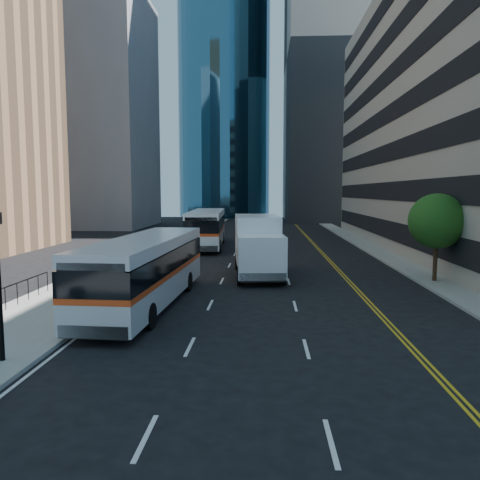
{
  "coord_description": "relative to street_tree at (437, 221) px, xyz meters",
  "views": [
    {
      "loc": [
        -0.93,
        -19.54,
        5.31
      ],
      "look_at": [
        -2.24,
        4.89,
        2.8
      ],
      "focal_mm": 35.0,
      "sensor_mm": 36.0,
      "label": 1
    }
  ],
  "objects": [
    {
      "name": "bus_rear",
      "position": [
        -15.56,
        17.46,
        -1.72
      ],
      "size": [
        3.69,
        13.81,
        3.53
      ],
      "rotation": [
        0.0,
        0.0,
        0.05
      ],
      "color": "white",
      "rests_on": "ground"
    },
    {
      "name": "street_tree",
      "position": [
        0.0,
        0.0,
        0.0
      ],
      "size": [
        3.2,
        3.2,
        5.1
      ],
      "color": "#332114",
      "rests_on": "sidewalk_east"
    },
    {
      "name": "midrise_west",
      "position": [
        -37.0,
        44.0,
        13.86
      ],
      "size": [
        18.0,
        18.0,
        35.0
      ],
      "primitive_type": "cube",
      "color": "gray",
      "rests_on": "ground"
    },
    {
      "name": "glass_tower",
      "position": [
        -19.0,
        77.0,
        36.36
      ],
      "size": [
        20.0,
        20.0,
        80.0
      ],
      "primitive_type": "cylinder",
      "color": "#28536C",
      "rests_on": "ground"
    },
    {
      "name": "sidewalk_east",
      "position": [
        -0.0,
        17.0,
        -3.57
      ],
      "size": [
        2.0,
        90.0,
        0.15
      ],
      "primitive_type": "cube",
      "color": "gray",
      "rests_on": "ground"
    },
    {
      "name": "bus_front",
      "position": [
        -15.45,
        -6.22,
        -1.89
      ],
      "size": [
        3.31,
        12.57,
        3.21
      ],
      "rotation": [
        0.0,
        0.0,
        -0.05
      ],
      "color": "silver",
      "rests_on": "ground"
    },
    {
      "name": "ground",
      "position": [
        -9.0,
        -8.0,
        -3.64
      ],
      "size": [
        160.0,
        160.0,
        0.0
      ],
      "primitive_type": "plane",
      "color": "black",
      "rests_on": "ground"
    },
    {
      "name": "box_truck",
      "position": [
        -10.37,
        1.93,
        -1.65
      ],
      "size": [
        3.37,
        8.1,
        3.78
      ],
      "rotation": [
        0.0,
        0.0,
        0.08
      ],
      "color": "white",
      "rests_on": "ground"
    },
    {
      "name": "sidewalk_west",
      "position": [
        -19.5,
        17.0,
        -3.57
      ],
      "size": [
        5.0,
        90.0,
        0.15
      ],
      "primitive_type": "cube",
      "color": "gray",
      "rests_on": "ground"
    },
    {
      "name": "office_tower_north",
      "position": [
        9.0,
        64.0,
        26.36
      ],
      "size": [
        30.0,
        28.0,
        60.0
      ],
      "primitive_type": "cube",
      "color": "gray",
      "rests_on": "ground"
    }
  ]
}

